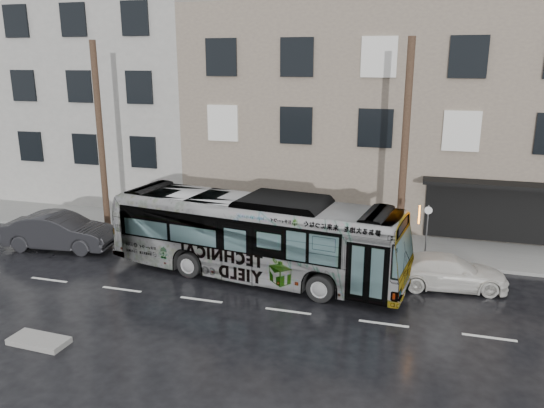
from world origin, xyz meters
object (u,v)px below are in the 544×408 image
Objects in this scene: white_sedan at (448,272)px; dark_sedan at (60,231)px; bus at (255,236)px; utility_pole_front at (404,153)px; sign_post at (427,233)px; utility_pole_rear at (101,139)px.

dark_sedan reaches higher than white_sedan.
dark_sedan is (-9.43, 0.51, -0.83)m from bus.
sign_post is (1.10, 0.00, -3.30)m from utility_pole_front.
utility_pole_rear is at bearing 74.88° from white_sedan.
dark_sedan is (-14.76, -2.61, -3.83)m from utility_pole_front.
white_sedan is (1.94, -2.20, -4.03)m from utility_pole_front.
utility_pole_rear is 15.46m from sign_post.
utility_pole_rear reaches higher than dark_sedan.
white_sedan is (7.27, 0.92, -1.03)m from bus.
white_sedan is (0.84, -2.20, -0.73)m from sign_post.
white_sedan is at bearing -69.12° from sign_post.
white_sedan is (15.94, -2.20, -4.03)m from utility_pole_rear.
white_sedan is at bearing -95.30° from dark_sedan.
utility_pole_front is 1.00× the size of utility_pole_rear.
sign_post is at bearing 13.63° from white_sedan.
bus is at bearing -149.63° from utility_pole_front.
bus is at bearing -19.82° from utility_pole_rear.
bus is 2.76× the size of white_sedan.
bus is (-6.43, -3.12, 0.30)m from sign_post.
sign_post is 0.48× the size of dark_sedan.
sign_post is 0.20× the size of bus.
white_sedan is 0.87× the size of dark_sedan.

